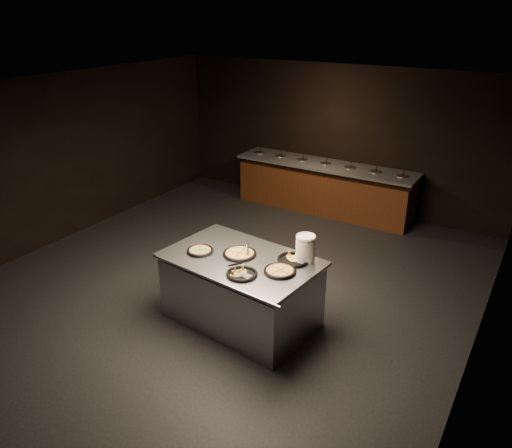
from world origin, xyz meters
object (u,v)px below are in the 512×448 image
object	(u,v)px
serving_counter	(241,291)
pan_veggie_whole	(200,251)
plate_stack	(305,248)
pan_cheese_whole	(240,253)

from	to	relation	value
serving_counter	pan_veggie_whole	bearing A→B (deg)	-160.00
serving_counter	plate_stack	size ratio (longest dim) A/B	6.13
plate_stack	serving_counter	bearing A→B (deg)	-153.12
plate_stack	pan_cheese_whole	bearing A→B (deg)	-158.86
serving_counter	pan_cheese_whole	xyz separation A→B (m)	(-0.06, 0.06, 0.51)
serving_counter	pan_cheese_whole	size ratio (longest dim) A/B	4.78
pan_veggie_whole	pan_cheese_whole	distance (m)	0.53
pan_cheese_whole	pan_veggie_whole	bearing A→B (deg)	-157.92
serving_counter	pan_veggie_whole	world-z (taller)	pan_veggie_whole
pan_veggie_whole	pan_cheese_whole	bearing A→B (deg)	22.08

